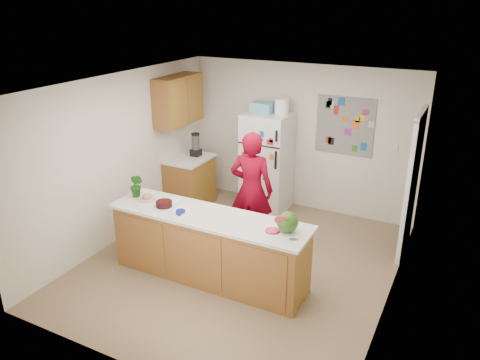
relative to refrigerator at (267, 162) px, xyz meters
The scene contains 26 objects.
floor 2.12m from the refrigerator, 76.54° to the right, with size 4.00×4.50×0.02m, color brown.
wall_back 0.71m from the refrigerator, 40.18° to the left, with size 4.00×0.02×2.50m, color beige.
wall_left 2.48m from the refrigerator, 129.69° to the right, with size 0.02×4.50×2.50m, color beige.
wall_right 3.12m from the refrigerator, 37.39° to the right, with size 0.02×4.50×2.50m, color beige.
ceiling 2.55m from the refrigerator, 76.54° to the right, with size 4.00×4.50×0.02m, color white.
doorway 2.48m from the refrigerator, 10.01° to the right, with size 0.03×0.85×2.04m, color black.
peninsula_base 2.43m from the refrigerator, 84.00° to the right, with size 2.60×0.62×0.88m, color brown.
peninsula_top 2.39m from the refrigerator, 84.00° to the right, with size 2.68×0.70×0.04m, color silver.
side_counter_base 1.41m from the refrigerator, 156.86° to the right, with size 0.60×0.80×0.86m, color brown.
side_counter_top 1.35m from the refrigerator, 156.86° to the right, with size 0.64×0.84×0.04m, color silver.
upper_cabinets 1.82m from the refrigerator, 157.05° to the right, with size 0.35×1.00×0.80m, color brown.
refrigerator is the anchor object (origin of this frame).
fridge_top_bin 0.95m from the refrigerator, behind, with size 0.35×0.28×0.18m, color #5999B2.
photo_collage 1.43m from the refrigerator, 16.61° to the left, with size 0.95×0.01×0.95m, color slate.
person 1.33m from the refrigerator, 75.54° to the right, with size 0.64×0.42×1.75m, color maroon.
blender_appliance 1.27m from the refrigerator, 162.30° to the right, with size 0.13×0.13×0.38m, color black.
cutting_board 2.70m from the refrigerator, 62.23° to the right, with size 0.39×0.29×0.01m, color white.
watermelon 2.72m from the refrigerator, 60.91° to the right, with size 0.25×0.25×0.25m, color #24510D.
watermelon_slice 2.70m from the refrigerator, 64.56° to the right, with size 0.17×0.17×0.02m, color #DC2342.
cherry_bowl 2.45m from the refrigerator, 99.46° to the right, with size 0.22×0.22×0.07m, color black.
white_bowl 2.32m from the refrigerator, 98.31° to the right, with size 0.20×0.20×0.06m, color white.
cobalt_bowl 2.51m from the refrigerator, 91.78° to the right, with size 0.12×0.12×0.05m, color navy.
plate 2.46m from the refrigerator, 107.70° to the right, with size 0.26×0.26×0.02m, color tan.
paper_towel 2.46m from the refrigerator, 92.25° to the right, with size 0.20×0.17×0.02m, color white.
keys 2.89m from the refrigerator, 59.84° to the right, with size 0.10×0.04×0.01m, color gray.
potted_plant 2.51m from the refrigerator, 111.37° to the right, with size 0.19×0.15×0.34m, color #163E10.
Camera 1 is at (2.60, -5.06, 3.49)m, focal length 35.00 mm.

